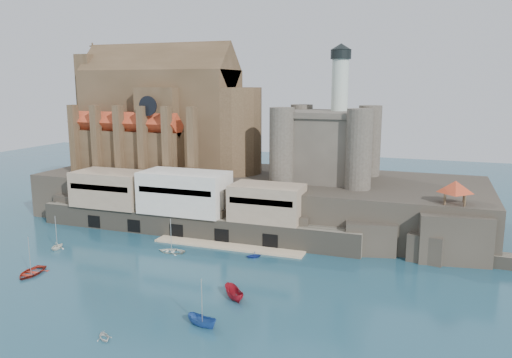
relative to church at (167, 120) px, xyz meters
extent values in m
plane|color=#194255|center=(24.13, -41.85, -22.13)|extent=(300.00, 300.00, 0.00)
cube|color=#2B2620|center=(24.13, -1.85, -17.13)|extent=(100.00, 34.00, 10.00)
cube|color=#2B2620|center=(-13.87, -18.35, -19.13)|extent=(9.00, 5.00, 6.00)
cube|color=#2B2620|center=(2.13, -18.35, -19.13)|extent=(9.00, 5.00, 6.00)
cube|color=#2B2620|center=(19.13, -18.35, -19.13)|extent=(9.00, 5.00, 6.00)
cube|color=#2B2620|center=(36.13, -18.35, -19.13)|extent=(9.00, 5.00, 6.00)
cube|color=#2B2620|center=(52.13, -18.35, -19.13)|extent=(9.00, 5.00, 6.00)
cube|color=#686253|center=(16.13, -19.35, -19.88)|extent=(70.00, 6.00, 4.50)
cube|color=beige|center=(26.13, -23.85, -21.98)|extent=(30.00, 4.00, 0.40)
cube|color=black|center=(-5.87, -22.25, -20.53)|extent=(3.00, 0.40, 2.60)
cube|color=black|center=(4.13, -22.25, -20.53)|extent=(3.00, 0.40, 2.60)
cube|color=black|center=(14.13, -22.25, -20.53)|extent=(3.00, 0.40, 2.60)
cube|color=black|center=(24.13, -22.25, -20.53)|extent=(3.00, 0.40, 2.60)
cube|color=black|center=(34.13, -22.25, -20.53)|extent=(3.00, 0.40, 2.60)
cube|color=tan|center=(-3.87, -18.35, -13.88)|extent=(16.00, 9.00, 7.50)
cube|color=silver|center=(14.13, -18.35, -13.38)|extent=(18.00, 9.00, 8.50)
cube|color=tan|center=(32.13, -18.35, -14.13)|extent=(14.00, 8.00, 7.00)
cube|color=#4D3823|center=(-1.87, 0.15, -0.13)|extent=(38.00, 14.00, 24.00)
cube|color=#4D3823|center=(-1.87, 0.15, 11.87)|extent=(38.00, 13.01, 13.01)
cylinder|color=#4D3823|center=(17.13, 0.15, -2.13)|extent=(14.00, 14.00, 20.00)
cube|color=#4D3823|center=(2.13, 0.15, -2.13)|extent=(10.00, 20.00, 20.00)
cube|color=#4D3823|center=(-5.87, -9.35, -7.13)|extent=(28.00, 5.00, 10.00)
cube|color=#4D3823|center=(-5.87, 9.65, -7.13)|extent=(28.00, 5.00, 10.00)
cube|color=#B83B1F|center=(-5.87, -9.35, -0.53)|extent=(28.00, 5.66, 5.66)
cube|color=#B83B1F|center=(-5.87, 9.65, -0.53)|extent=(28.00, 5.66, 5.66)
cube|color=#4D3823|center=(-20.87, 0.15, 1.87)|extent=(4.00, 10.00, 28.00)
cylinder|color=black|center=(2.13, -11.90, 3.87)|extent=(4.40, 0.30, 4.40)
cube|color=#4D3823|center=(-17.87, -12.35, -4.13)|extent=(1.60, 2.20, 16.00)
cube|color=#4D3823|center=(-11.67, -12.35, -4.13)|extent=(1.60, 2.20, 16.00)
cube|color=#4D3823|center=(-5.47, -12.35, -4.13)|extent=(1.60, 2.20, 16.00)
cube|color=#4D3823|center=(0.73, -12.35, -4.13)|extent=(1.60, 2.20, 16.00)
cube|color=#4D3823|center=(6.93, -12.35, -4.13)|extent=(1.60, 2.20, 16.00)
cube|color=#4D3823|center=(13.13, -12.35, -4.13)|extent=(1.60, 2.20, 16.00)
cube|color=#4C463C|center=(40.13, -0.85, -5.13)|extent=(16.00, 16.00, 14.00)
cube|color=#4C463C|center=(40.13, -0.85, 2.27)|extent=(17.00, 17.00, 1.20)
cylinder|color=#4C463C|center=(32.13, -8.85, -4.13)|extent=(5.20, 5.20, 16.00)
cylinder|color=#4C463C|center=(48.13, -8.85, -4.13)|extent=(5.20, 5.20, 16.00)
cylinder|color=#4C463C|center=(32.13, 7.15, -4.13)|extent=(5.20, 5.20, 16.00)
cylinder|color=#4C463C|center=(48.13, 7.15, -4.13)|extent=(5.20, 5.20, 16.00)
cylinder|color=silver|center=(42.13, 1.15, 7.87)|extent=(3.60, 3.60, 12.00)
cylinder|color=black|center=(42.13, 1.15, 14.87)|extent=(4.40, 4.40, 2.00)
cone|color=black|center=(42.13, 1.15, 16.47)|extent=(4.60, 4.60, 1.40)
cube|color=#2B2620|center=(66.13, -15.85, -17.78)|extent=(12.00, 10.00, 8.70)
cube|color=#2B2620|center=(62.13, -18.85, -19.63)|extent=(6.00, 5.00, 5.00)
cube|color=#2B2620|center=(71.13, -13.85, -19.13)|extent=(5.00, 4.00, 6.00)
cube|color=#4D3823|center=(66.13, -15.85, -13.28)|extent=(4.20, 4.20, 0.30)
cylinder|color=#4D3823|center=(64.53, -17.45, -11.83)|extent=(0.36, 0.36, 3.20)
cylinder|color=#4D3823|center=(67.73, -17.45, -11.83)|extent=(0.36, 0.36, 3.20)
cylinder|color=#4D3823|center=(64.53, -14.25, -11.83)|extent=(0.36, 0.36, 3.20)
cylinder|color=#4D3823|center=(67.73, -14.25, -11.83)|extent=(0.36, 0.36, 3.20)
pyramid|color=#B83B1F|center=(66.13, -15.85, -9.13)|extent=(6.40, 6.40, 2.20)
imported|color=#AE2B1B|center=(1.15, -47.83, -22.13)|extent=(4.44, 1.89, 6.02)
imported|color=silver|center=(25.61, -61.55, -22.13)|extent=(2.50, 2.64, 2.63)
imported|color=#2853A0|center=(35.43, -54.38, -22.13)|extent=(2.18, 2.15, 4.62)
imported|color=white|center=(-3.89, -35.98, -22.13)|extent=(3.06, 2.03, 3.38)
imported|color=maroon|center=(36.05, -45.20, -22.13)|extent=(2.72, 2.72, 5.05)
imported|color=white|center=(17.45, -30.34, -22.13)|extent=(1.38, 3.66, 5.01)
imported|color=#1D379A|center=(32.82, -27.85, -22.13)|extent=(2.58, 2.79, 2.77)
camera|label=1|loc=(62.22, -108.21, 8.57)|focal=35.00mm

